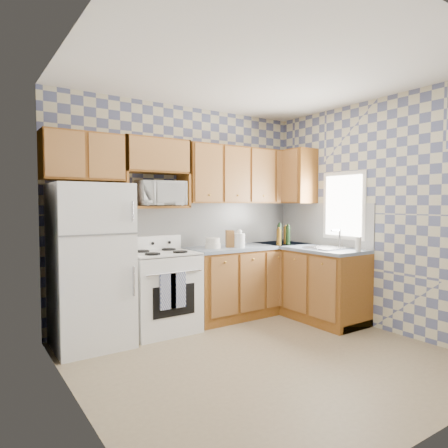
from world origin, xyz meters
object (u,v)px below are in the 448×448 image
(refrigerator, at_px, (91,265))
(microwave, at_px, (161,193))
(electric_kettle, at_px, (240,240))
(stove_body, at_px, (161,292))

(refrigerator, relative_size, microwave, 3.23)
(refrigerator, relative_size, electric_kettle, 9.49)
(refrigerator, height_order, stove_body, refrigerator)
(refrigerator, bearing_deg, electric_kettle, -2.65)
(electric_kettle, bearing_deg, refrigerator, 177.35)
(refrigerator, xyz_separation_m, stove_body, (0.80, 0.03, -0.39))
(microwave, bearing_deg, stove_body, -112.61)
(stove_body, bearing_deg, microwave, 64.19)
(microwave, height_order, electric_kettle, microwave)
(stove_body, height_order, electric_kettle, electric_kettle)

